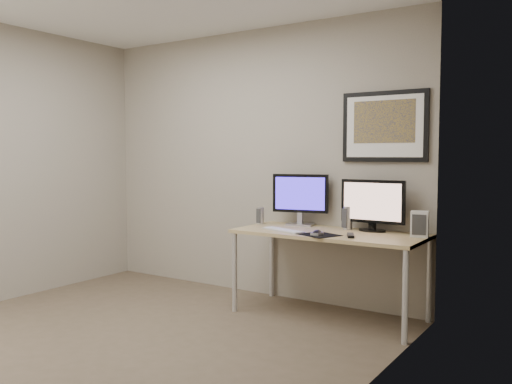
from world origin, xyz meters
TOP-DOWN VIEW (x-y plane):
  - floor at (0.00, 0.00)m, footprint 3.60×3.60m
  - room at (0.00, 0.45)m, footprint 3.60×3.60m
  - desk at (1.00, 1.35)m, footprint 1.60×0.70m
  - framed_art at (1.35, 1.68)m, footprint 0.75×0.04m
  - monitor_large at (0.60, 1.57)m, footprint 0.51×0.22m
  - monitor_tv at (1.30, 1.56)m, footprint 0.56×0.13m
  - speaker_left at (0.24, 1.46)m, footprint 0.07×0.07m
  - speaker_right at (1.07, 1.57)m, footprint 0.10×0.10m
  - keyboard at (0.65, 1.18)m, footprint 0.46×0.26m
  - mousepad at (1.02, 1.14)m, footprint 0.36×0.35m
  - mouse at (1.00, 1.12)m, footprint 0.07×0.12m
  - remote at (1.26, 1.20)m, footprint 0.13×0.19m
  - fan_unit at (1.72, 1.49)m, footprint 0.15×0.12m

SIDE VIEW (x-z plane):
  - floor at x=0.00m, z-range 0.00..0.00m
  - desk at x=1.00m, z-range 0.30..1.03m
  - mousepad at x=1.02m, z-range 0.73..0.73m
  - keyboard at x=0.65m, z-range 0.73..0.75m
  - remote at x=1.26m, z-range 0.73..0.75m
  - mouse at x=1.00m, z-range 0.73..0.77m
  - speaker_left at x=0.24m, z-range 0.73..0.89m
  - speaker_right at x=1.07m, z-range 0.73..0.93m
  - fan_unit at x=1.72m, z-range 0.73..0.94m
  - monitor_tv at x=1.30m, z-range 0.74..1.19m
  - monitor_large at x=0.60m, z-range 0.76..1.23m
  - framed_art at x=1.35m, z-range 1.32..1.92m
  - room at x=0.00m, z-range -0.16..3.44m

